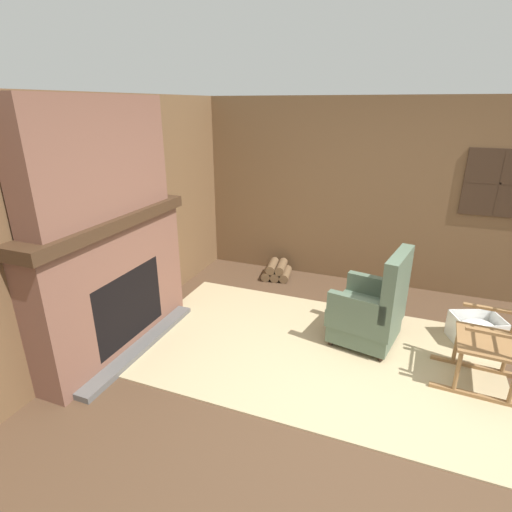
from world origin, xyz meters
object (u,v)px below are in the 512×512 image
at_px(decorative_plate_on_mantel, 101,200).
at_px(oil_lamp_vase, 52,220).
at_px(laundry_basket, 476,330).
at_px(firewood_stack, 277,271).
at_px(rocking_chair, 493,344).
at_px(armchair, 371,311).
at_px(storage_case, 125,200).

bearing_deg(decorative_plate_on_mantel, oil_lamp_vase, -88.03).
bearing_deg(laundry_basket, firewood_stack, 161.28).
xyz_separation_m(rocking_chair, decorative_plate_on_mantel, (-3.44, -0.59, 1.08)).
bearing_deg(firewood_stack, decorative_plate_on_mantel, -115.08).
relative_size(armchair, storage_case, 4.71).
distance_m(armchair, firewood_stack, 1.89).
relative_size(rocking_chair, storage_case, 5.71).
height_order(armchair, storage_case, storage_case).
bearing_deg(oil_lamp_vase, rocking_chair, 18.94).
distance_m(rocking_chair, storage_case, 3.58).
distance_m(rocking_chair, oil_lamp_vase, 3.77).
xyz_separation_m(rocking_chair, storage_case, (-3.42, -0.28, 1.01)).
bearing_deg(storage_case, rocking_chair, 4.74).
distance_m(rocking_chair, firewood_stack, 2.91).
distance_m(armchair, oil_lamp_vase, 3.03).
bearing_deg(oil_lamp_vase, firewood_stack, 70.15).
bearing_deg(firewood_stack, oil_lamp_vase, -109.85).
xyz_separation_m(armchair, oil_lamp_vase, (-2.39, -1.50, 1.10)).
bearing_deg(decorative_plate_on_mantel, laundry_basket, 20.97).
xyz_separation_m(armchair, firewood_stack, (-1.41, 1.23, -0.26)).
relative_size(laundry_basket, storage_case, 2.59).
xyz_separation_m(rocking_chair, oil_lamp_vase, (-3.42, -1.17, 1.05)).
bearing_deg(oil_lamp_vase, laundry_basket, 29.04).
bearing_deg(armchair, oil_lamp_vase, 43.12).
bearing_deg(armchair, decorative_plate_on_mantel, 31.89).
bearing_deg(armchair, rocking_chair, 173.74).
relative_size(rocking_chair, decorative_plate_on_mantel, 4.55).
relative_size(armchair, laundry_basket, 1.82).
bearing_deg(rocking_chair, decorative_plate_on_mantel, 12.65).
bearing_deg(laundry_basket, armchair, -158.65).
height_order(firewood_stack, storage_case, storage_case).
relative_size(storage_case, decorative_plate_on_mantel, 0.80).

